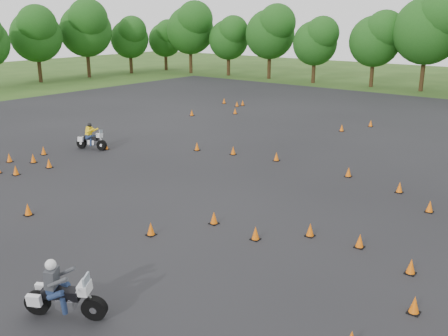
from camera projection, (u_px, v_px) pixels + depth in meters
ground at (156, 224)px, 18.15m from camera, size 140.00×140.00×0.00m
asphalt_pad at (251, 183)px, 22.65m from camera, size 62.00×62.00×0.00m
traffic_cones at (239, 186)px, 21.54m from camera, size 31.59×32.91×0.45m
rider_grey at (65, 287)px, 12.34m from camera, size 2.21×1.62×1.67m
rider_yellow at (90, 137)px, 28.21m from camera, size 2.03×1.14×1.50m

